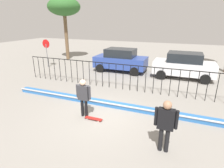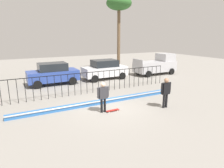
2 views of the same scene
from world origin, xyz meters
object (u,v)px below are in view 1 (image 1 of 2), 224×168
(skateboard, at_px, (94,119))
(skateboarder, at_px, (84,95))
(palm_tree_short, at_px, (64,8))
(camera_operator, at_px, (166,122))
(stop_sign, at_px, (47,49))
(parked_car_blue, at_px, (121,60))
(parked_car_white, at_px, (184,65))

(skateboard, bearing_deg, skateboarder, 153.45)
(skateboard, relative_size, palm_tree_short, 0.13)
(camera_operator, bearing_deg, skateboard, -9.93)
(camera_operator, height_order, stop_sign, stop_sign)
(skateboarder, relative_size, parked_car_blue, 0.40)
(skateboard, xyz_separation_m, parked_car_blue, (-1.59, 8.11, 0.91))
(parked_car_white, bearing_deg, camera_operator, -94.49)
(palm_tree_short, bearing_deg, stop_sign, -83.06)
(camera_operator, distance_m, stop_sign, 13.88)
(parked_car_white, distance_m, stop_sign, 11.72)
(skateboarder, bearing_deg, stop_sign, 105.41)
(parked_car_white, height_order, stop_sign, stop_sign)
(camera_operator, bearing_deg, skateboarder, -9.68)
(camera_operator, height_order, palm_tree_short, palm_tree_short)
(skateboard, relative_size, camera_operator, 0.44)
(skateboarder, distance_m, parked_car_blue, 8.04)
(parked_car_blue, bearing_deg, palm_tree_short, 158.35)
(skateboarder, bearing_deg, camera_operator, -49.76)
(skateboard, bearing_deg, palm_tree_short, 117.62)
(camera_operator, height_order, parked_car_white, parked_car_white)
(skateboarder, bearing_deg, skateboard, -48.30)
(parked_car_white, bearing_deg, stop_sign, -177.81)
(skateboard, xyz_separation_m, palm_tree_short, (-8.75, 10.86, 5.28))
(camera_operator, distance_m, palm_tree_short, 17.22)
(stop_sign, bearing_deg, parked_car_blue, 9.16)
(stop_sign, bearing_deg, camera_operator, -35.07)
(skateboarder, relative_size, stop_sign, 0.70)
(skateboard, bearing_deg, parked_car_white, 55.81)
(parked_car_white, relative_size, palm_tree_short, 0.68)
(camera_operator, relative_size, palm_tree_short, 0.29)
(camera_operator, distance_m, parked_car_blue, 10.18)
(skateboarder, height_order, parked_car_white, parked_car_white)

